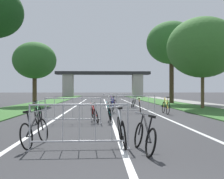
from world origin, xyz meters
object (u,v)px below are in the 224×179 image
Objects in this scene: tree_right_maple_mid at (203,48)px; bicycle_black_10 at (145,137)px; crowd_barrier_second at (73,111)px; bicycle_orange_4 at (140,106)px; crowd_barrier_nearest at (79,127)px; bicycle_yellow_9 at (166,107)px; bicycle_red_3 at (94,114)px; crowd_barrier_third at (136,104)px; bicycle_purple_2 at (114,103)px; crowd_barrier_fourth at (118,101)px; bicycle_white_6 at (134,103)px; tree_left_pine_far at (35,61)px; tree_right_cypress_far at (172,43)px; bicycle_black_0 at (35,131)px; bicycle_blue_8 at (112,106)px; bicycle_green_5 at (38,114)px; bicycle_teal_7 at (110,113)px; bicycle_silver_1 at (121,130)px.

tree_right_maple_mid reaches higher than bicycle_black_10.
crowd_barrier_second is 6.46m from bicycle_orange_4.
crowd_barrier_second is (-0.63, 4.94, 0.00)m from crowd_barrier_nearest.
bicycle_red_3 is at bearing -135.98° from bicycle_yellow_9.
bicycle_orange_4 is 10.85m from bicycle_black_10.
crowd_barrier_third is at bearing 77.61° from bicycle_black_10.
crowd_barrier_third is at bearing -92.76° from bicycle_purple_2.
crowd_barrier_nearest is at bearing -98.37° from bicycle_orange_4.
tree_right_maple_mid is at bearing -27.34° from bicycle_purple_2.
bicycle_white_6 is at bearing 22.67° from crowd_barrier_fourth.
tree_left_pine_far is at bearing -4.79° from bicycle_white_6.
tree_right_cypress_far reaches higher than bicycle_black_0.
bicycle_black_10 is (2.10, -5.34, -0.17)m from crowd_barrier_second.
crowd_barrier_fourth is (-6.16, 1.04, -3.98)m from tree_right_maple_mid.
crowd_barrier_nearest reaches higher than bicycle_red_3.
crowd_barrier_nearest is at bearing 94.24° from bicycle_blue_8.
bicycle_green_5 is 11.25m from bicycle_white_6.
crowd_barrier_third reaches higher than bicycle_blue_8.
tree_right_cypress_far reaches higher than bicycle_orange_4.
bicycle_white_6 reaches higher than bicycle_black_10.
bicycle_blue_8 is 3.22m from bicycle_yellow_9.
tree_right_maple_mid is at bearing 36.44° from bicycle_red_3.
crowd_barrier_fourth is at bearing 87.99° from bicycle_black_0.
bicycle_teal_7 is 0.99× the size of bicycle_yellow_9.
crowd_barrier_second and crowd_barrier_fourth have the same top height.
crowd_barrier_third is (3.20, 4.94, 0.00)m from crowd_barrier_second.
crowd_barrier_nearest is (-7.70, -21.60, -5.62)m from tree_right_cypress_far.
tree_left_pine_far is 14.49m from crowd_barrier_second.
tree_right_maple_mid reaches higher than bicycle_orange_4.
bicycle_teal_7 is (-7.12, -8.35, -4.13)m from tree_right_maple_mid.
bicycle_orange_4 is 4.98m from bicycle_white_6.
bicycle_black_10 is at bearing -70.12° from tree_left_pine_far.
crowd_barrier_nearest is 5.50m from bicycle_red_3.
crowd_barrier_third is at bearing 98.94° from bicycle_white_6.
bicycle_white_6 is at bearing 63.46° from bicycle_red_3.
tree_right_cypress_far is 19.46m from crowd_barrier_second.
bicycle_yellow_9 is at bearing -42.75° from tree_left_pine_far.
bicycle_green_5 is at bearing -76.23° from tree_left_pine_far.
bicycle_silver_1 is at bearing 99.73° from bicycle_blue_8.
crowd_barrier_second is at bearing -104.05° from crowd_barrier_fourth.
bicycle_silver_1 is (-6.69, -21.25, -5.76)m from tree_right_cypress_far.
bicycle_black_10 is (1.23, -5.90, 0.00)m from bicycle_red_3.
tree_right_maple_mid reaches higher than bicycle_white_6.
tree_right_maple_mid is at bearing -18.54° from tree_left_pine_far.
crowd_barrier_third reaches higher than bicycle_black_10.
tree_right_cypress_far reaches higher than crowd_barrier_second.
tree_left_pine_far reaches higher than bicycle_white_6.
bicycle_blue_8 is at bearing -174.49° from bicycle_orange_4.
bicycle_black_0 is 1.00× the size of bicycle_purple_2.
bicycle_white_6 is at bearing 70.34° from crowd_barrier_second.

